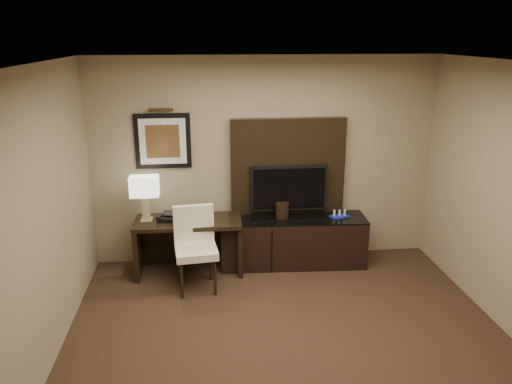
{
  "coord_description": "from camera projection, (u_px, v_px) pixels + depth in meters",
  "views": [
    {
      "loc": [
        -0.79,
        -3.81,
        2.94
      ],
      "look_at": [
        -0.19,
        1.8,
        1.15
      ],
      "focal_mm": 35.0,
      "sensor_mm": 36.0,
      "label": 1
    }
  ],
  "objects": [
    {
      "name": "wall_back",
      "position": [
        265.0,
        161.0,
        6.54
      ],
      "size": [
        4.5,
        0.01,
        2.7
      ],
      "primitive_type": "cube",
      "color": "gray",
      "rests_on": "floor"
    },
    {
      "name": "desk",
      "position": [
        189.0,
        246.0,
        6.36
      ],
      "size": [
        1.35,
        0.61,
        0.72
      ],
      "primitive_type": "cube",
      "rotation": [
        0.0,
        0.0,
        -0.03
      ],
      "color": "black",
      "rests_on": "floor"
    },
    {
      "name": "table_lamp",
      "position": [
        145.0,
        200.0,
        6.16
      ],
      "size": [
        0.36,
        0.26,
        0.53
      ],
      "primitive_type": null,
      "rotation": [
        0.0,
        0.0,
        -0.24
      ],
      "color": "tan",
      "rests_on": "desk"
    },
    {
      "name": "book",
      "position": [
        195.0,
        213.0,
        6.16
      ],
      "size": [
        0.17,
        0.03,
        0.23
      ],
      "primitive_type": "imported",
      "rotation": [
        0.0,
        0.0,
        0.04
      ],
      "color": "#9D987C",
      "rests_on": "desk"
    },
    {
      "name": "tv_wall_panel",
      "position": [
        288.0,
        167.0,
        6.54
      ],
      "size": [
        1.5,
        0.12,
        1.3
      ],
      "primitive_type": "cube",
      "color": "black",
      "rests_on": "wall_back"
    },
    {
      "name": "blue_folder",
      "position": [
        198.0,
        221.0,
        6.19
      ],
      "size": [
        0.29,
        0.37,
        0.02
      ],
      "primitive_type": "cube",
      "rotation": [
        0.0,
        0.0,
        -0.09
      ],
      "color": "#174B9B",
      "rests_on": "desk"
    },
    {
      "name": "wall_left",
      "position": [
        22.0,
        245.0,
        3.94
      ],
      "size": [
        0.01,
        5.0,
        2.7
      ],
      "primitive_type": "cube",
      "color": "gray",
      "rests_on": "floor"
    },
    {
      "name": "desk_phone",
      "position": [
        166.0,
        217.0,
        6.21
      ],
      "size": [
        0.22,
        0.2,
        0.09
      ],
      "primitive_type": null,
      "rotation": [
        0.0,
        0.0,
        -0.2
      ],
      "color": "black",
      "rests_on": "desk"
    },
    {
      "name": "credenza",
      "position": [
        293.0,
        241.0,
        6.6
      ],
      "size": [
        1.92,
        0.62,
        0.65
      ],
      "primitive_type": "cube",
      "rotation": [
        0.0,
        0.0,
        -0.05
      ],
      "color": "black",
      "rests_on": "floor"
    },
    {
      "name": "ceiling",
      "position": [
        306.0,
        67.0,
        3.76
      ],
      "size": [
        4.5,
        5.0,
        0.01
      ],
      "primitive_type": "cube",
      "color": "silver",
      "rests_on": "wall_back"
    },
    {
      "name": "minibar_tray",
      "position": [
        339.0,
        214.0,
        6.52
      ],
      "size": [
        0.27,
        0.21,
        0.08
      ],
      "primitive_type": null,
      "rotation": [
        0.0,
        0.0,
        0.33
      ],
      "color": "#1825A0",
      "rests_on": "credenza"
    },
    {
      "name": "artwork",
      "position": [
        163.0,
        141.0,
        6.29
      ],
      "size": [
        0.7,
        0.04,
        0.7
      ],
      "primitive_type": "cube",
      "color": "black",
      "rests_on": "wall_back"
    },
    {
      "name": "picture_light",
      "position": [
        161.0,
        110.0,
        6.14
      ],
      "size": [
        0.04,
        0.04,
        0.3
      ],
      "primitive_type": "cylinder",
      "color": "#432C15",
      "rests_on": "wall_back"
    },
    {
      "name": "ice_bucket",
      "position": [
        282.0,
        210.0,
        6.49
      ],
      "size": [
        0.22,
        0.22,
        0.2
      ],
      "primitive_type": "cylinder",
      "rotation": [
        0.0,
        0.0,
        -0.33
      ],
      "color": "black",
      "rests_on": "credenza"
    },
    {
      "name": "desk_chair",
      "position": [
        196.0,
        250.0,
        5.88
      ],
      "size": [
        0.54,
        0.61,
        1.01
      ],
      "primitive_type": null,
      "rotation": [
        0.0,
        0.0,
        0.1
      ],
      "color": "#F0ECC8",
      "rests_on": "floor"
    },
    {
      "name": "tv",
      "position": [
        289.0,
        188.0,
        6.52
      ],
      "size": [
        1.0,
        0.08,
        0.6
      ],
      "primitive_type": "cube",
      "color": "black",
      "rests_on": "tv_wall_panel"
    },
    {
      "name": "floor",
      "position": [
        297.0,
        370.0,
        4.58
      ],
      "size": [
        4.5,
        5.0,
        0.01
      ],
      "primitive_type": "cube",
      "color": "#302015",
      "rests_on": "ground"
    }
  ]
}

